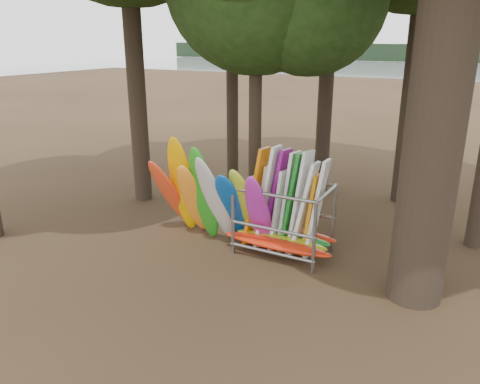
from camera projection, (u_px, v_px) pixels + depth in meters
The scene contains 5 objects.
ground at pixel (225, 260), 12.28m from camera, with size 120.00×120.00×0.00m, color #47331E.
lake at pixel (453, 81), 62.25m from camera, with size 160.00×160.00×0.00m, color gray.
far_shore at pixel (476, 54), 103.26m from camera, with size 160.00×4.00×4.00m, color black.
kayak_row at pixel (211, 199), 13.01m from camera, with size 3.78×2.05×3.14m.
storage_rack at pixel (284, 220), 12.50m from camera, with size 3.06×1.50×2.91m.
Camera 1 is at (5.66, -9.54, 5.58)m, focal length 35.00 mm.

